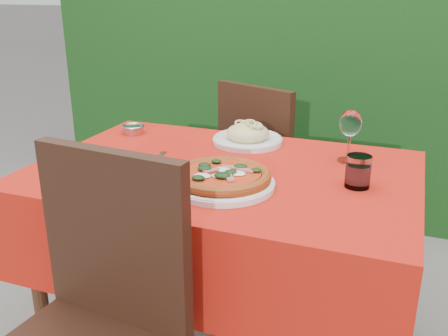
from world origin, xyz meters
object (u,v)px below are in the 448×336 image
(chair_near, at_px, (93,318))
(steel_ramekin, at_px, (133,130))
(wine_glass, at_px, (350,125))
(fork, at_px, (157,159))
(pasta_plate, at_px, (248,136))
(water_glass, at_px, (358,173))
(pizza_plate, at_px, (222,178))
(chair_far, at_px, (267,164))

(chair_near, xyz_separation_m, steel_ramekin, (-0.39, 0.87, 0.22))
(wine_glass, height_order, fork, wine_glass)
(pasta_plate, xyz_separation_m, water_glass, (0.45, -0.31, 0.02))
(chair_near, bearing_deg, pizza_plate, 75.67)
(pasta_plate, height_order, fork, pasta_plate)
(pizza_plate, bearing_deg, water_glass, 21.00)
(pasta_plate, relative_size, water_glass, 2.72)
(pizza_plate, distance_m, pasta_plate, 0.46)
(pasta_plate, height_order, steel_ramekin, pasta_plate)
(pasta_plate, xyz_separation_m, steel_ramekin, (-0.48, -0.04, -0.01))
(fork, bearing_deg, chair_far, 63.28)
(water_glass, bearing_deg, pizza_plate, -159.00)
(water_glass, bearing_deg, wine_glass, 104.77)
(steel_ramekin, bearing_deg, fork, -46.35)
(water_glass, relative_size, fork, 0.61)
(fork, bearing_deg, wine_glass, 8.68)
(pizza_plate, height_order, steel_ramekin, pizza_plate)
(pasta_plate, bearing_deg, water_glass, -34.26)
(pasta_plate, xyz_separation_m, fork, (-0.23, -0.30, -0.03))
(water_glass, relative_size, wine_glass, 0.54)
(chair_near, bearing_deg, steel_ramekin, 119.42)
(pizza_plate, xyz_separation_m, pasta_plate, (-0.07, 0.45, -0.00))
(pasta_plate, distance_m, wine_glass, 0.41)
(chair_near, xyz_separation_m, chair_far, (0.06, 1.32, -0.02))
(chair_far, relative_size, pasta_plate, 3.37)
(fork, bearing_deg, pizza_plate, -37.31)
(chair_near, distance_m, chair_far, 1.32)
(pasta_plate, bearing_deg, fork, -127.40)
(chair_far, relative_size, wine_glass, 4.93)
(water_glass, distance_m, wine_glass, 0.25)
(chair_near, height_order, fork, chair_near)
(wine_glass, bearing_deg, pasta_plate, 168.18)
(steel_ramekin, bearing_deg, chair_far, 44.65)
(chair_far, xyz_separation_m, pizza_plate, (0.10, -0.86, 0.25))
(fork, bearing_deg, pasta_plate, 41.70)
(water_glass, distance_m, steel_ramekin, 0.97)
(chair_near, relative_size, steel_ramekin, 11.30)
(water_glass, height_order, wine_glass, wine_glass)
(pasta_plate, distance_m, water_glass, 0.55)
(chair_far, distance_m, water_glass, 0.90)
(chair_near, xyz_separation_m, pasta_plate, (0.10, 0.91, 0.23))
(pasta_plate, relative_size, wine_glass, 1.46)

